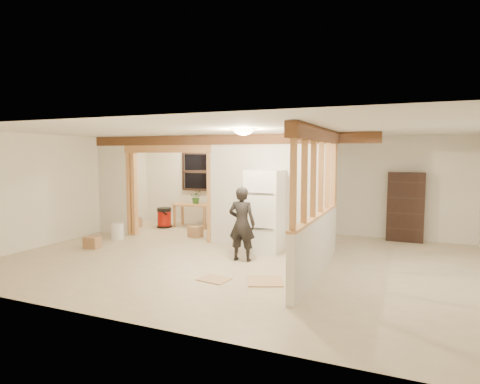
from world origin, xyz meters
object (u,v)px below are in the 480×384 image
at_px(refrigerator, 265,211).
at_px(woman, 242,224).
at_px(work_table, 193,215).
at_px(shop_vac, 164,217).
at_px(bookshelf, 405,207).

xyz_separation_m(refrigerator, woman, (-0.17, -0.84, -0.14)).
relative_size(woman, work_table, 1.38).
xyz_separation_m(woman, shop_vac, (-3.37, 2.40, -0.44)).
distance_m(woman, work_table, 3.85).
distance_m(refrigerator, shop_vac, 3.92).
relative_size(refrigerator, woman, 1.20).
bearing_deg(woman, refrigerator, -105.97).
height_order(work_table, bookshelf, bookshelf).
height_order(refrigerator, woman, refrigerator).
bearing_deg(refrigerator, shop_vac, 156.30).
xyz_separation_m(refrigerator, work_table, (-2.82, 1.92, -0.54)).
height_order(refrigerator, bookshelf, refrigerator).
xyz_separation_m(work_table, shop_vac, (-0.72, -0.37, -0.05)).
relative_size(refrigerator, shop_vac, 3.07).
distance_m(work_table, bookshelf, 5.56).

